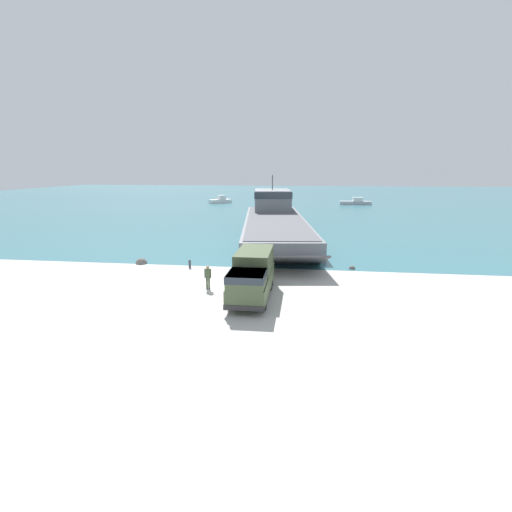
# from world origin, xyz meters

# --- Properties ---
(ground_plane) EXTENTS (240.00, 240.00, 0.00)m
(ground_plane) POSITION_xyz_m (0.00, 0.00, 0.00)
(ground_plane) COLOR #B7B5AD
(water_surface) EXTENTS (240.00, 180.00, 0.01)m
(water_surface) POSITION_xyz_m (0.00, 95.44, 0.00)
(water_surface) COLOR #336B75
(water_surface) RESTS_ON ground_plane
(landing_craft) EXTENTS (12.83, 42.44, 7.69)m
(landing_craft) POSITION_xyz_m (1.98, 28.92, 1.85)
(landing_craft) COLOR slate
(landing_craft) RESTS_ON ground_plane
(military_truck) EXTENTS (2.58, 7.79, 3.06)m
(military_truck) POSITION_xyz_m (3.38, -2.80, 1.58)
(military_truck) COLOR #475638
(military_truck) RESTS_ON ground_plane
(soldier_on_ramp) EXTENTS (0.49, 0.34, 1.78)m
(soldier_on_ramp) POSITION_xyz_m (-0.10, -1.45, 1.04)
(soldier_on_ramp) COLOR #3D4C33
(soldier_on_ramp) RESTS_ON ground_plane
(moored_boat_a) EXTENTS (7.79, 2.37, 1.79)m
(moored_boat_a) POSITION_xyz_m (18.29, 73.35, 0.59)
(moored_boat_a) COLOR #B7BABF
(moored_boat_a) RESTS_ON ground_plane
(moored_boat_b) EXTENTS (5.81, 5.51, 2.00)m
(moored_boat_b) POSITION_xyz_m (-16.03, 73.15, 0.66)
(moored_boat_b) COLOR white
(moored_boat_b) RESTS_ON ground_plane
(mooring_bollard) EXTENTS (0.24, 0.24, 0.74)m
(mooring_bollard) POSITION_xyz_m (-3.34, 4.64, 0.40)
(mooring_bollard) COLOR #333338
(mooring_bollard) RESTS_ON ground_plane
(shoreline_rock_a) EXTENTS (0.57, 0.57, 0.57)m
(shoreline_rock_a) POSITION_xyz_m (10.99, 6.28, 0.00)
(shoreline_rock_a) COLOR #66605B
(shoreline_rock_a) RESTS_ON ground_plane
(shoreline_rock_b) EXTENTS (1.06, 1.06, 1.06)m
(shoreline_rock_b) POSITION_xyz_m (-8.33, 5.64, 0.00)
(shoreline_rock_b) COLOR #66605B
(shoreline_rock_b) RESTS_ON ground_plane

